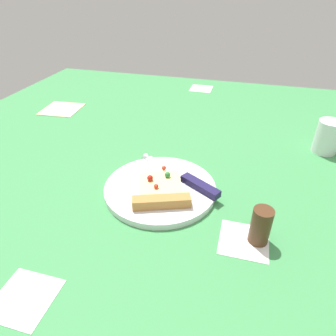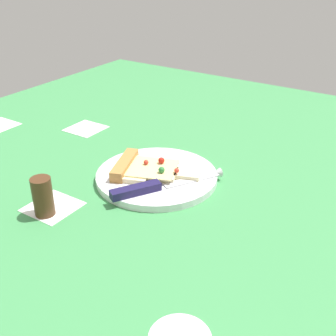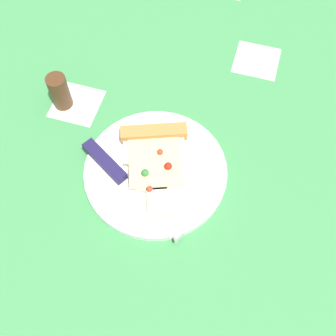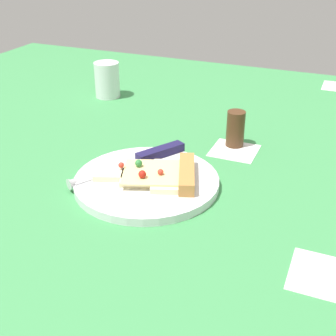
{
  "view_description": "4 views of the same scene",
  "coord_description": "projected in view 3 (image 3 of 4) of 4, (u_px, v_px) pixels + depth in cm",
  "views": [
    {
      "loc": [
        59.51,
        13.9,
        41.94
      ],
      "look_at": [
        4.38,
        -1.34,
        4.41
      ],
      "focal_mm": 31.99,
      "sensor_mm": 36.0,
      "label": 1
    },
    {
      "loc": [
        -37.26,
        62.11,
        44.19
      ],
      "look_at": [
        3.91,
        -0.98,
        4.36
      ],
      "focal_mm": 45.96,
      "sensor_mm": 36.0,
      "label": 2
    },
    {
      "loc": [
        -24.81,
        -14.09,
        65.86
      ],
      "look_at": [
        7.1,
        -4.74,
        4.25
      ],
      "focal_mm": 44.55,
      "sensor_mm": 36.0,
      "label": 3
    },
    {
      "loc": [
        38.19,
        -65.24,
        40.53
      ],
      "look_at": [
        10.76,
        -0.18,
        3.04
      ],
      "focal_mm": 49.33,
      "sensor_mm": 36.0,
      "label": 4
    }
  ],
  "objects": [
    {
      "name": "knife",
      "position": [
        121.0,
        179.0,
        0.72
      ],
      "size": [
        14.1,
        21.68,
        2.45
      ],
      "rotation": [
        0.0,
        0.0,
        2.6
      ],
      "color": "silver",
      "rests_on": "plate"
    },
    {
      "name": "pepper_shaker",
      "position": [
        60.0,
        92.0,
        0.78
      ],
      "size": [
        3.68,
        3.68,
        7.46
      ],
      "primitive_type": "cylinder",
      "color": "#4C2D19",
      "rests_on": "ground_plane"
    },
    {
      "name": "pizza_slice",
      "position": [
        155.0,
        155.0,
        0.74
      ],
      "size": [
        19.03,
        14.23,
        2.63
      ],
      "rotation": [
        0.0,
        0.0,
        1.93
      ],
      "color": "beige",
      "rests_on": "plate"
    },
    {
      "name": "plate",
      "position": [
        156.0,
        172.0,
        0.74
      ],
      "size": [
        25.24,
        25.24,
        1.45
      ],
      "primitive_type": "cylinder",
      "color": "silver",
      "rests_on": "ground_plane"
    },
    {
      "name": "ground_plane",
      "position": [
        130.0,
        211.0,
        0.72
      ],
      "size": [
        158.76,
        158.76,
        3.0
      ],
      "color": "#3D8C4C",
      "rests_on": "ground"
    }
  ]
}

